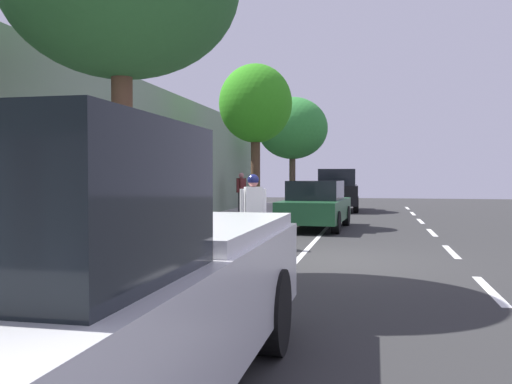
# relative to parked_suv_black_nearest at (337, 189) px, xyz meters

# --- Properties ---
(ground) EXTENTS (62.86, 62.86, 0.00)m
(ground) POSITION_rel_parked_suv_black_nearest_xyz_m (-0.77, 15.68, -1.03)
(ground) COLOR #2D2D2D
(sidewalk) EXTENTS (3.37, 39.29, 0.16)m
(sidewalk) POSITION_rel_parked_suv_black_nearest_xyz_m (2.97, 15.68, -0.95)
(sidewalk) COLOR #ACA2A5
(sidewalk) RESTS_ON ground
(curb_edge) EXTENTS (0.16, 39.29, 0.16)m
(curb_edge) POSITION_rel_parked_suv_black_nearest_xyz_m (1.20, 15.68, -0.95)
(curb_edge) COLOR gray
(curb_edge) RESTS_ON ground
(lane_stripe_centre) EXTENTS (0.14, 40.00, 0.01)m
(lane_stripe_centre) POSITION_rel_parked_suv_black_nearest_xyz_m (-3.42, 16.03, -1.02)
(lane_stripe_centre) COLOR white
(lane_stripe_centre) RESTS_ON ground
(lane_stripe_bike_edge) EXTENTS (0.12, 39.29, 0.01)m
(lane_stripe_bike_edge) POSITION_rel_parked_suv_black_nearest_xyz_m (-0.27, 15.68, -1.02)
(lane_stripe_bike_edge) COLOR white
(lane_stripe_bike_edge) RESTS_ON ground
(building_facade) EXTENTS (0.50, 39.29, 4.36)m
(building_facade) POSITION_rel_parked_suv_black_nearest_xyz_m (4.90, 15.68, 1.16)
(building_facade) COLOR gray
(building_facade) RESTS_ON ground
(parked_suv_black_nearest) EXTENTS (2.12, 4.78, 1.99)m
(parked_suv_black_nearest) POSITION_rel_parked_suv_black_nearest_xyz_m (0.00, 0.00, 0.00)
(parked_suv_black_nearest) COLOR black
(parked_suv_black_nearest) RESTS_ON ground
(parked_sedan_green_second) EXTENTS (2.02, 4.49, 1.52)m
(parked_sedan_green_second) POSITION_rel_parked_suv_black_nearest_xyz_m (0.06, 9.24, -0.27)
(parked_sedan_green_second) COLOR #1E512D
(parked_sedan_green_second) RESTS_ON ground
(parked_pickup_white_mid) EXTENTS (2.04, 5.31, 1.95)m
(parked_pickup_white_mid) POSITION_rel_parked_suv_black_nearest_xyz_m (0.06, 23.38, -0.13)
(parked_pickup_white_mid) COLOR white
(parked_pickup_white_mid) RESTS_ON ground
(bicycle_at_curb) EXTENTS (1.14, 1.35, 0.74)m
(bicycle_at_curb) POSITION_rel_parked_suv_black_nearest_xyz_m (0.74, 14.91, -0.66)
(bicycle_at_curb) COLOR black
(bicycle_at_curb) RESTS_ON ground
(cyclist_with_backpack) EXTENTS (0.57, 0.51, 1.71)m
(cyclist_with_backpack) POSITION_rel_parked_suv_black_nearest_xyz_m (0.95, 14.44, 0.02)
(cyclist_with_backpack) COLOR #C6B284
(cyclist_with_backpack) RESTS_ON ground
(street_tree_near_cyclist) EXTENTS (3.37, 3.37, 5.28)m
(street_tree_near_cyclist) POSITION_rel_parked_suv_black_nearest_xyz_m (2.11, 0.39, 2.91)
(street_tree_near_cyclist) COLOR brown
(street_tree_near_cyclist) RESTS_ON sidewalk
(street_tree_mid_block) EXTENTS (2.42, 2.42, 5.21)m
(street_tree_mid_block) POSITION_rel_parked_suv_black_nearest_xyz_m (2.11, 8.76, 3.00)
(street_tree_mid_block) COLOR #513825
(street_tree_mid_block) RESTS_ON sidewalk
(pedestrian_on_phone) EXTENTS (0.36, 0.58, 1.65)m
(pedestrian_on_phone) POSITION_rel_parked_suv_black_nearest_xyz_m (3.78, 3.90, 0.06)
(pedestrian_on_phone) COLOR black
(pedestrian_on_phone) RESTS_ON sidewalk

